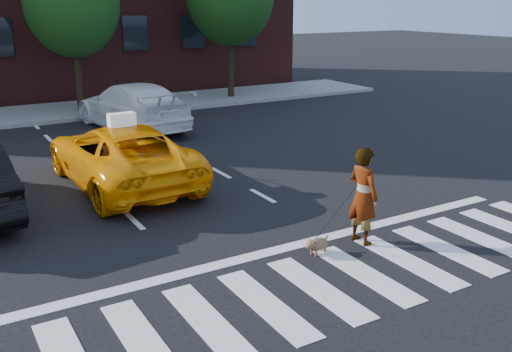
# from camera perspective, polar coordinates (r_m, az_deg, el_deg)

# --- Properties ---
(ground) EXTENTS (120.00, 120.00, 0.00)m
(ground) POSITION_cam_1_polar(r_m,az_deg,el_deg) (9.54, 6.27, -11.14)
(ground) COLOR black
(ground) RESTS_ON ground
(crosswalk) EXTENTS (13.00, 2.40, 0.01)m
(crosswalk) POSITION_cam_1_polar(r_m,az_deg,el_deg) (9.53, 6.27, -11.11)
(crosswalk) COLOR silver
(crosswalk) RESTS_ON ground
(stop_line) EXTENTS (12.00, 0.30, 0.01)m
(stop_line) POSITION_cam_1_polar(r_m,az_deg,el_deg) (10.71, 1.12, -7.67)
(stop_line) COLOR silver
(stop_line) RESTS_ON ground
(sidewalk_far) EXTENTS (30.00, 4.00, 0.15)m
(sidewalk_far) POSITION_cam_1_polar(r_m,az_deg,el_deg) (25.09, -18.43, 6.16)
(sidewalk_far) COLOR slate
(sidewalk_far) RESTS_ON ground
(taxi) EXTENTS (2.74, 5.66, 1.55)m
(taxi) POSITION_cam_1_polar(r_m,az_deg,el_deg) (14.75, -13.28, 2.08)
(taxi) COLOR #FD9A05
(taxi) RESTS_ON ground
(white_suv) EXTENTS (3.01, 6.00, 1.67)m
(white_suv) POSITION_cam_1_polar(r_m,az_deg,el_deg) (21.20, -12.29, 6.85)
(white_suv) COLOR white
(white_suv) RESTS_ON ground
(woman) EXTENTS (0.51, 0.73, 1.90)m
(woman) POSITION_cam_1_polar(r_m,az_deg,el_deg) (11.01, 10.66, -1.97)
(woman) COLOR #999999
(woman) RESTS_ON ground
(dog) EXTENTS (0.59, 0.31, 0.34)m
(dog) POSITION_cam_1_polar(r_m,az_deg,el_deg) (10.65, 6.10, -6.80)
(dog) COLOR olive
(dog) RESTS_ON ground
(taxi_sign) EXTENTS (0.66, 0.30, 0.32)m
(taxi_sign) POSITION_cam_1_polar(r_m,az_deg,el_deg) (14.36, -13.29, 5.52)
(taxi_sign) COLOR white
(taxi_sign) RESTS_ON taxi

